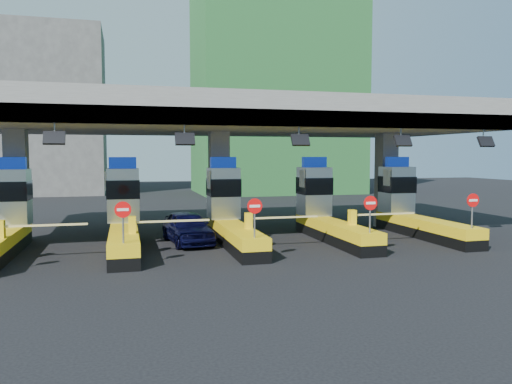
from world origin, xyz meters
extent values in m
plane|color=black|center=(0.00, 0.00, 0.00)|extent=(120.00, 120.00, 0.00)
cube|color=slate|center=(0.00, 3.00, 6.25)|extent=(28.00, 12.00, 1.50)
cube|color=#4C4C49|center=(0.00, -2.70, 5.85)|extent=(28.00, 0.60, 0.70)
cube|color=slate|center=(-10.00, 3.00, 2.75)|extent=(1.00, 1.00, 5.50)
cube|color=slate|center=(0.00, 3.00, 2.75)|extent=(1.00, 1.00, 5.50)
cube|color=slate|center=(10.00, 3.00, 2.75)|extent=(1.00, 1.00, 5.50)
cylinder|color=slate|center=(-7.50, -2.70, 5.25)|extent=(0.06, 0.06, 0.50)
cube|color=black|center=(-7.50, -2.90, 4.90)|extent=(0.80, 0.38, 0.54)
cylinder|color=slate|center=(-2.50, -2.70, 5.25)|extent=(0.06, 0.06, 0.50)
cube|color=black|center=(-2.50, -2.90, 4.90)|extent=(0.80, 0.38, 0.54)
cylinder|color=slate|center=(2.50, -2.70, 5.25)|extent=(0.06, 0.06, 0.50)
cube|color=black|center=(2.50, -2.90, 4.90)|extent=(0.80, 0.38, 0.54)
cylinder|color=slate|center=(7.50, -2.70, 5.25)|extent=(0.06, 0.06, 0.50)
cube|color=black|center=(7.50, -2.90, 4.90)|extent=(0.80, 0.38, 0.54)
cylinder|color=slate|center=(12.00, -2.70, 5.25)|extent=(0.06, 0.06, 0.50)
cube|color=black|center=(12.00, -2.90, 4.90)|extent=(0.80, 0.38, 0.54)
cube|color=#9EA3A8|center=(-10.00, 1.80, 2.30)|extent=(1.50, 1.50, 2.60)
cube|color=black|center=(-10.00, 1.78, 2.60)|extent=(1.56, 1.56, 0.90)
cube|color=#0C2DBF|center=(-10.00, 1.80, 3.88)|extent=(1.30, 0.35, 0.55)
cube|color=#E5B70C|center=(-9.65, -2.20, 1.35)|extent=(0.30, 0.35, 0.70)
cube|color=white|center=(-8.00, -2.20, 1.45)|extent=(3.20, 0.08, 0.08)
cube|color=black|center=(-5.00, -1.00, 0.25)|extent=(1.20, 8.00, 0.50)
cube|color=#E5B70C|center=(-5.00, -1.00, 0.75)|extent=(1.20, 8.00, 0.50)
cube|color=#9EA3A8|center=(-5.00, 1.80, 2.30)|extent=(1.50, 1.50, 2.60)
cube|color=black|center=(-5.00, 1.78, 2.60)|extent=(1.56, 1.56, 0.90)
cube|color=#0C2DBF|center=(-5.00, 1.80, 3.88)|extent=(1.30, 0.35, 0.55)
cube|color=white|center=(-5.80, 1.50, 3.00)|extent=(0.06, 0.70, 0.90)
cylinder|color=slate|center=(-5.00, -4.60, 1.65)|extent=(0.07, 0.07, 1.30)
cylinder|color=red|center=(-5.00, -4.63, 2.25)|extent=(0.60, 0.04, 0.60)
cube|color=white|center=(-5.00, -4.65, 2.25)|extent=(0.42, 0.02, 0.10)
cube|color=#E5B70C|center=(-4.65, -2.20, 1.35)|extent=(0.30, 0.35, 0.70)
cube|color=white|center=(-3.00, -2.20, 1.45)|extent=(3.20, 0.08, 0.08)
cube|color=black|center=(0.00, -1.00, 0.25)|extent=(1.20, 8.00, 0.50)
cube|color=#E5B70C|center=(0.00, -1.00, 0.75)|extent=(1.20, 8.00, 0.50)
cube|color=#9EA3A8|center=(0.00, 1.80, 2.30)|extent=(1.50, 1.50, 2.60)
cube|color=black|center=(0.00, 1.78, 2.60)|extent=(1.56, 1.56, 0.90)
cube|color=#0C2DBF|center=(0.00, 1.80, 3.88)|extent=(1.30, 0.35, 0.55)
cube|color=white|center=(-0.80, 1.50, 3.00)|extent=(0.06, 0.70, 0.90)
cylinder|color=slate|center=(0.00, -4.60, 1.65)|extent=(0.07, 0.07, 1.30)
cylinder|color=red|center=(0.00, -4.63, 2.25)|extent=(0.60, 0.04, 0.60)
cube|color=white|center=(0.00, -4.65, 2.25)|extent=(0.42, 0.02, 0.10)
cube|color=#E5B70C|center=(0.35, -2.20, 1.35)|extent=(0.30, 0.35, 0.70)
cube|color=white|center=(2.00, -2.20, 1.45)|extent=(3.20, 0.08, 0.08)
cube|color=black|center=(5.00, -1.00, 0.25)|extent=(1.20, 8.00, 0.50)
cube|color=#E5B70C|center=(5.00, -1.00, 0.75)|extent=(1.20, 8.00, 0.50)
cube|color=#9EA3A8|center=(5.00, 1.80, 2.30)|extent=(1.50, 1.50, 2.60)
cube|color=black|center=(5.00, 1.78, 2.60)|extent=(1.56, 1.56, 0.90)
cube|color=#0C2DBF|center=(5.00, 1.80, 3.88)|extent=(1.30, 0.35, 0.55)
cube|color=white|center=(4.20, 1.50, 3.00)|extent=(0.06, 0.70, 0.90)
cylinder|color=slate|center=(5.00, -4.60, 1.65)|extent=(0.07, 0.07, 1.30)
cylinder|color=red|center=(5.00, -4.63, 2.25)|extent=(0.60, 0.04, 0.60)
cube|color=white|center=(5.00, -4.65, 2.25)|extent=(0.42, 0.02, 0.10)
cube|color=#E5B70C|center=(5.35, -2.20, 1.35)|extent=(0.30, 0.35, 0.70)
cube|color=white|center=(7.00, -2.20, 1.45)|extent=(3.20, 0.08, 0.08)
cube|color=black|center=(10.00, -1.00, 0.25)|extent=(1.20, 8.00, 0.50)
cube|color=#E5B70C|center=(10.00, -1.00, 0.75)|extent=(1.20, 8.00, 0.50)
cube|color=#9EA3A8|center=(10.00, 1.80, 2.30)|extent=(1.50, 1.50, 2.60)
cube|color=black|center=(10.00, 1.78, 2.60)|extent=(1.56, 1.56, 0.90)
cube|color=#0C2DBF|center=(10.00, 1.80, 3.88)|extent=(1.30, 0.35, 0.55)
cube|color=white|center=(9.20, 1.50, 3.00)|extent=(0.06, 0.70, 0.90)
cylinder|color=slate|center=(10.00, -4.60, 1.65)|extent=(0.07, 0.07, 1.30)
cylinder|color=red|center=(10.00, -4.63, 2.25)|extent=(0.60, 0.04, 0.60)
cube|color=white|center=(10.00, -4.65, 2.25)|extent=(0.42, 0.02, 0.10)
cube|color=#E5B70C|center=(10.35, -2.20, 1.35)|extent=(0.30, 0.35, 0.70)
cube|color=white|center=(12.00, -2.20, 1.45)|extent=(3.20, 0.08, 0.08)
cube|color=#1E5926|center=(12.00, 32.00, 14.00)|extent=(18.00, 12.00, 28.00)
cube|color=#4C4C49|center=(-14.00, 36.00, 9.00)|extent=(14.00, 10.00, 18.00)
imported|color=black|center=(-2.03, 0.46, 0.78)|extent=(2.38, 4.74, 1.55)
camera|label=1|loc=(-4.91, -23.44, 4.22)|focal=35.00mm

